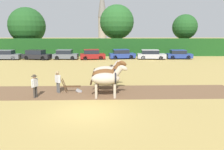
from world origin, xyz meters
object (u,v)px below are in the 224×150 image
at_px(draft_horse_trail_left, 107,72).
at_px(parked_car_right, 151,55).
at_px(parked_car_far_left, 6,55).
at_px(draft_horse_lead_right, 107,74).
at_px(tree_left, 27,26).
at_px(parked_car_center_right, 122,54).
at_px(parked_car_far_right, 179,55).
at_px(farmer_onlooker_left, 35,85).
at_px(farmer_beside_team, 112,73).
at_px(tree_center_left, 117,22).
at_px(church_spire, 102,13).
at_px(parked_car_center, 92,55).
at_px(tree_center, 185,27).
at_px(plow, 74,88).
at_px(draft_horse_lead_left, 107,79).
at_px(parked_car_center_left, 65,55).
at_px(parked_car_left, 37,55).
at_px(farmer_at_plow, 58,80).

bearing_deg(draft_horse_trail_left, parked_car_right, 67.72).
bearing_deg(parked_car_far_left, draft_horse_lead_right, -47.93).
bearing_deg(draft_horse_trail_left, tree_left, 119.81).
relative_size(parked_car_far_left, parked_car_center_right, 1.04).
relative_size(parked_car_center_right, parked_car_far_right, 1.09).
bearing_deg(farmer_onlooker_left, farmer_beside_team, 58.44).
bearing_deg(draft_horse_trail_left, tree_center_left, 85.51).
height_order(draft_horse_lead_right, farmer_beside_team, draft_horse_lead_right).
bearing_deg(church_spire, farmer_onlooker_left, -92.50).
bearing_deg(church_spire, parked_car_center_right, -83.85).
height_order(draft_horse_lead_right, parked_car_center, draft_horse_lead_right).
distance_m(tree_center, plow, 32.87).
height_order(draft_horse_lead_left, farmer_beside_team, draft_horse_lead_left).
bearing_deg(plow, farmer_onlooker_left, -153.38).
bearing_deg(church_spire, parked_car_far_right, -71.76).
xyz_separation_m(plow, parked_car_center_right, (4.67, 19.34, 0.42)).
xyz_separation_m(tree_center_left, draft_horse_lead_left, (-1.61, -29.11, -4.76)).
height_order(tree_left, farmer_onlooker_left, tree_left).
xyz_separation_m(draft_horse_lead_right, plow, (-2.51, -0.04, -1.04)).
bearing_deg(parked_car_center_left, parked_car_left, -176.69).
xyz_separation_m(church_spire, parked_car_right, (9.04, -41.55, -9.43)).
bearing_deg(tree_left, draft_horse_lead_right, -60.41).
relative_size(church_spire, parked_car_center_right, 4.46).
height_order(tree_center_left, plow, tree_center_left).
xyz_separation_m(parked_car_center_left, parked_car_far_right, (18.15, 0.35, -0.03)).
relative_size(farmer_beside_team, parked_car_left, 0.35).
relative_size(parked_car_center_right, parked_car_right, 0.96).
relative_size(tree_left, parked_car_center, 2.16).
height_order(draft_horse_lead_left, draft_horse_trail_left, draft_horse_lead_left).
bearing_deg(draft_horse_lead_right, parked_car_far_left, 130.13).
bearing_deg(plow, parked_car_center, 89.26).
bearing_deg(draft_horse_lead_right, plow, -180.00).
xyz_separation_m(tree_center_left, tree_center, (13.24, -0.36, -0.94)).
xyz_separation_m(plow, parked_car_right, (9.30, 18.77, 0.41)).
xyz_separation_m(farmer_at_plow, parked_car_left, (-7.69, 18.76, -0.22)).
bearing_deg(farmer_at_plow, parked_car_far_left, 78.70).
distance_m(farmer_at_plow, parked_car_center, 18.80).
bearing_deg(parked_car_left, draft_horse_lead_right, -47.41).
distance_m(tree_center_left, parked_car_center_left, 13.53).
bearing_deg(farmer_at_plow, parked_car_left, 67.24).
height_order(draft_horse_lead_left, parked_car_far_right, draft_horse_lead_left).
relative_size(draft_horse_lead_left, draft_horse_lead_right, 0.98).
relative_size(draft_horse_lead_left, farmer_onlooker_left, 1.64).
xyz_separation_m(farmer_beside_team, parked_car_far_left, (-16.50, 15.80, -0.22)).
distance_m(draft_horse_lead_left, farmer_beside_team, 4.07).
bearing_deg(parked_car_left, tree_center, 29.93).
relative_size(draft_horse_trail_left, parked_car_center_left, 0.67).
distance_m(parked_car_center_left, parked_car_far_right, 18.16).
bearing_deg(tree_center_left, parked_car_left, -144.57).
bearing_deg(parked_car_far_right, draft_horse_trail_left, -121.38).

